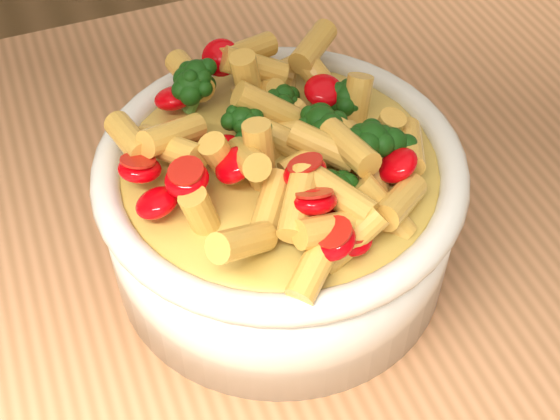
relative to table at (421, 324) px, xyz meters
name	(u,v)px	position (x,y,z in m)	size (l,w,h in m)	color
table	(421,324)	(0.00, 0.00, 0.00)	(1.20, 0.80, 0.90)	#BD7C51
serving_bowl	(280,209)	(-0.12, 0.04, 0.16)	(0.25, 0.25, 0.11)	silver
pasta_salad	(280,139)	(-0.12, 0.04, 0.22)	(0.20, 0.20, 0.05)	#FFC050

